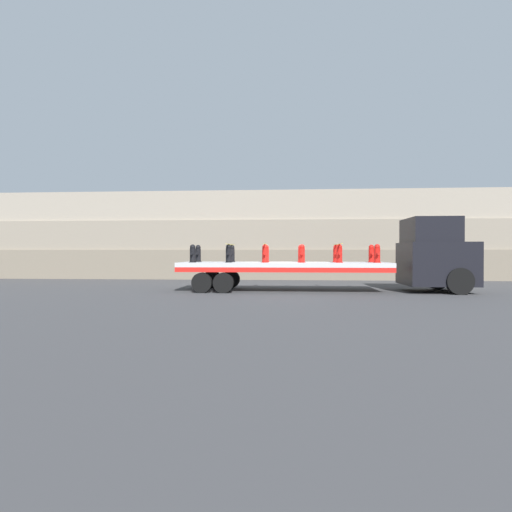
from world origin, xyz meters
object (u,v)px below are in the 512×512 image
(fire_hydrant_red_far_5, at_px, (371,254))
(fire_hydrant_black_near_1, at_px, (229,254))
(fire_hydrant_red_near_4, at_px, (339,254))
(fire_hydrant_red_far_2, at_px, (266,254))
(fire_hydrant_red_near_5, at_px, (377,254))
(truck_cab, at_px, (437,256))
(fire_hydrant_red_far_4, at_px, (336,254))
(fire_hydrant_black_far_0, at_px, (198,254))
(fire_hydrant_red_near_2, at_px, (265,254))
(flatbed_trailer, at_px, (273,267))
(fire_hydrant_red_near_3, at_px, (302,254))
(fire_hydrant_red_far_3, at_px, (301,254))
(fire_hydrant_black_far_1, at_px, (232,254))
(fire_hydrant_black_near_0, at_px, (193,254))

(fire_hydrant_red_far_5, bearing_deg, fire_hydrant_black_near_1, -170.06)
(fire_hydrant_red_near_4, bearing_deg, fire_hydrant_red_far_2, 160.69)
(fire_hydrant_red_near_5, bearing_deg, truck_cab, 11.69)
(fire_hydrant_red_far_4, bearing_deg, fire_hydrant_black_far_0, 180.00)
(fire_hydrant_red_far_4, bearing_deg, fire_hydrant_red_near_2, -160.69)
(flatbed_trailer, bearing_deg, fire_hydrant_red_near_2, -120.06)
(truck_cab, height_order, fire_hydrant_red_near_5, truck_cab)
(fire_hydrant_red_near_3, distance_m, fire_hydrant_red_near_5, 3.14)
(fire_hydrant_red_far_2, relative_size, fire_hydrant_red_near_5, 1.00)
(fire_hydrant_black_far_0, distance_m, fire_hydrant_black_near_1, 1.92)
(fire_hydrant_red_far_2, relative_size, fire_hydrant_red_far_5, 1.00)
(fire_hydrant_red_far_2, distance_m, fire_hydrant_red_far_5, 4.71)
(truck_cab, height_order, flatbed_trailer, truck_cab)
(fire_hydrant_black_far_0, bearing_deg, fire_hydrant_red_far_4, 0.00)
(flatbed_trailer, relative_size, fire_hydrant_red_near_3, 11.58)
(fire_hydrant_red_far_5, bearing_deg, fire_hydrant_red_near_4, -144.98)
(fire_hydrant_red_near_2, height_order, fire_hydrant_red_far_2, same)
(fire_hydrant_red_near_4, height_order, fire_hydrant_red_far_4, same)
(fire_hydrant_red_near_3, bearing_deg, fire_hydrant_black_near_1, 180.00)
(fire_hydrant_red_far_3, relative_size, fire_hydrant_red_near_4, 1.00)
(fire_hydrant_black_far_0, distance_m, fire_hydrant_black_far_1, 1.57)
(truck_cab, xyz_separation_m, fire_hydrant_red_far_3, (-5.80, 0.55, 0.08))
(fire_hydrant_black_near_1, bearing_deg, flatbed_trailer, 16.24)
(flatbed_trailer, height_order, fire_hydrant_red_near_4, fire_hydrant_red_near_4)
(fire_hydrant_black_far_1, distance_m, fire_hydrant_red_near_2, 1.92)
(fire_hydrant_black_near_1, distance_m, fire_hydrant_red_far_5, 6.38)
(flatbed_trailer, distance_m, fire_hydrant_black_near_1, 2.06)
(fire_hydrant_red_far_3, bearing_deg, fire_hydrant_red_near_5, -19.31)
(fire_hydrant_red_near_2, bearing_deg, truck_cab, 4.27)
(fire_hydrant_red_near_3, height_order, fire_hydrant_red_near_5, same)
(fire_hydrant_black_near_0, relative_size, fire_hydrant_red_near_2, 1.00)
(fire_hydrant_black_near_0, xyz_separation_m, fire_hydrant_red_near_5, (7.86, 0.00, 0.00))
(fire_hydrant_black_near_0, relative_size, fire_hydrant_red_far_4, 1.00)
(fire_hydrant_black_near_1, bearing_deg, fire_hydrant_red_near_4, 0.00)
(fire_hydrant_black_near_0, xyz_separation_m, fire_hydrant_red_far_4, (6.29, 1.10, 0.00))
(fire_hydrant_black_near_0, relative_size, fire_hydrant_black_far_0, 1.00)
(fire_hydrant_black_near_0, distance_m, fire_hydrant_red_far_5, 7.93)
(fire_hydrant_black_far_0, xyz_separation_m, fire_hydrant_red_near_2, (3.14, -1.10, 0.00))
(fire_hydrant_red_near_3, distance_m, fire_hydrant_red_near_4, 1.57)
(fire_hydrant_red_far_2, xyz_separation_m, fire_hydrant_red_far_4, (3.14, 0.00, 0.00))
(fire_hydrant_red_near_5, bearing_deg, fire_hydrant_red_near_2, 180.00)
(fire_hydrant_black_far_0, bearing_deg, fire_hydrant_black_near_0, -90.00)
(fire_hydrant_black_far_1, xyz_separation_m, fire_hydrant_red_near_3, (3.14, -1.10, 0.00))
(flatbed_trailer, bearing_deg, fire_hydrant_black_far_0, 170.96)
(fire_hydrant_red_near_2, distance_m, fire_hydrant_red_far_2, 1.10)
(fire_hydrant_red_near_4, relative_size, fire_hydrant_red_far_4, 1.00)
(fire_hydrant_black_near_1, relative_size, fire_hydrant_red_near_2, 1.00)
(fire_hydrant_black_near_0, distance_m, fire_hydrant_red_far_4, 6.38)
(fire_hydrant_black_near_0, bearing_deg, fire_hydrant_red_far_3, 13.15)
(fire_hydrant_black_far_0, xyz_separation_m, fire_hydrant_red_far_2, (3.14, 0.00, 0.00))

